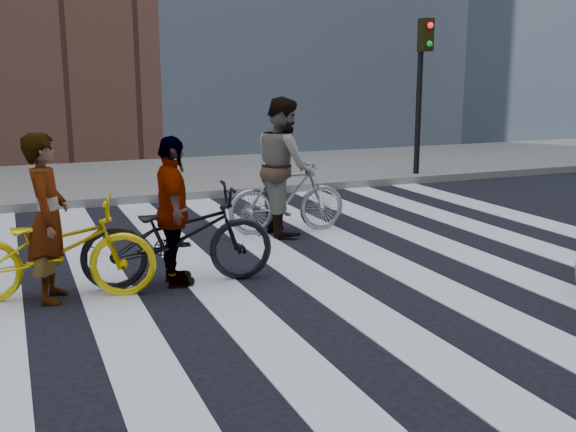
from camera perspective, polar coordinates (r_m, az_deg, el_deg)
ground at (r=7.90m, az=5.45°, el=-4.60°), size 100.00×100.00×0.00m
sidewalk_far at (r=14.77m, az=-8.34°, el=3.44°), size 100.00×5.00×0.15m
zebra_crosswalk at (r=7.90m, az=5.45°, el=-4.56°), size 8.25×10.00×0.01m
traffic_signal at (r=14.40m, az=11.30°, el=11.92°), size 0.22×0.42×3.33m
bike_yellow_left at (r=7.14m, az=-19.08°, el=-2.71°), size 2.07×1.09×1.04m
bike_silver_mid at (r=9.59m, az=-0.09°, el=1.59°), size 1.75×0.64×1.03m
bike_dark_rear at (r=7.32m, az=-9.26°, el=-1.67°), size 2.11×0.92×1.08m
rider_left at (r=7.06m, az=-19.67°, el=-0.17°), size 0.53×0.69×1.69m
rider_mid at (r=9.50m, az=-0.37°, el=4.26°), size 0.82×1.00×1.94m
rider_rear at (r=7.25m, az=-9.72°, el=0.35°), size 0.49×0.98×1.61m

